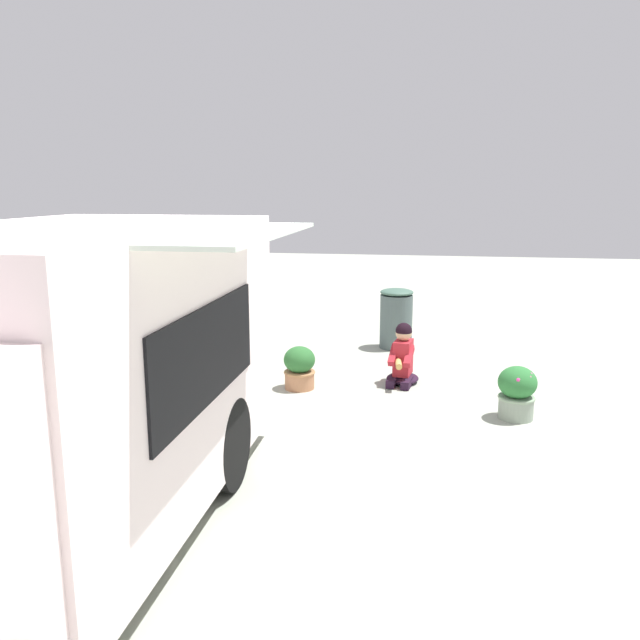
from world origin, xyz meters
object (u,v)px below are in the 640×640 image
(food_truck, at_px, (21,415))
(planter_flowering_far, at_px, (300,367))
(person_customer, at_px, (403,359))
(trash_bin, at_px, (396,318))
(planter_flowering_near, at_px, (517,392))

(food_truck, relative_size, planter_flowering_far, 9.66)
(food_truck, bearing_deg, person_customer, 153.78)
(person_customer, bearing_deg, trash_bin, -174.43)
(planter_flowering_far, relative_size, trash_bin, 0.58)
(food_truck, relative_size, planter_flowering_near, 8.92)
(trash_bin, bearing_deg, planter_flowering_far, -25.14)
(food_truck, xyz_separation_m, planter_flowering_near, (-3.67, 3.75, -0.82))
(planter_flowering_near, bearing_deg, planter_flowering_far, -104.37)
(food_truck, height_order, planter_flowering_far, food_truck)
(planter_flowering_far, bearing_deg, planter_flowering_near, 75.63)
(planter_flowering_near, relative_size, trash_bin, 0.62)
(planter_flowering_far, distance_m, trash_bin, 2.72)
(food_truck, relative_size, trash_bin, 5.55)
(food_truck, xyz_separation_m, person_customer, (-4.84, 2.38, -0.81))
(food_truck, bearing_deg, planter_flowering_near, 134.40)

